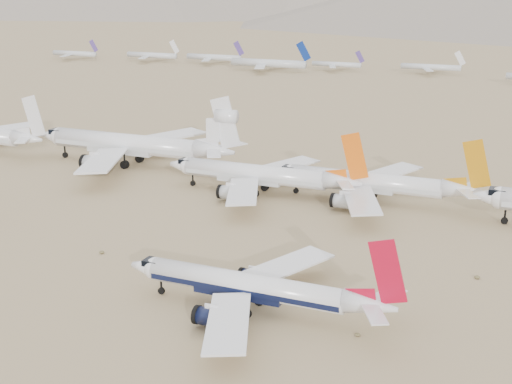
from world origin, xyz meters
TOP-DOWN VIEW (x-y plane):
  - ground at (0.00, 0.00)m, footprint 7000.00×7000.00m
  - main_airliner at (7.41, 2.87)m, footprint 44.31×43.28m
  - row2_gold_tail at (9.41, 68.03)m, footprint 49.50×48.41m
  - row2_orange_tail at (-17.47, 63.87)m, footprint 49.66×48.58m
  - row2_white_trijet at (-61.46, 75.65)m, footprint 62.13×60.72m
  - distant_storage_row at (-46.13, 310.52)m, footprint 467.48×62.93m
  - desert_scrub at (-11.08, -26.49)m, footprint 247.37×121.67m

SIDE VIEW (x-z plane):
  - ground at x=0.00m, z-range 0.00..0.00m
  - desert_scrub at x=-11.08m, z-range -0.03..0.60m
  - main_airliner at x=7.41m, z-range -3.52..12.12m
  - distant_storage_row at x=-46.13m, z-range -3.59..12.29m
  - row2_gold_tail at x=9.41m, z-range -3.88..13.74m
  - row2_orange_tail at x=-17.47m, z-range -3.89..13.83m
  - row2_white_trijet at x=-61.46m, z-range -4.63..17.38m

